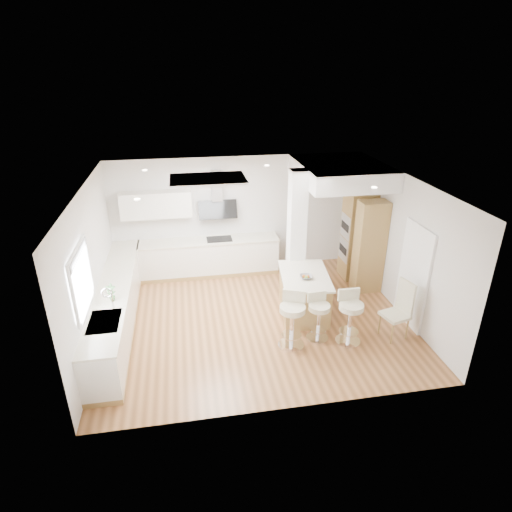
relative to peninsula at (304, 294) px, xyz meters
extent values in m
plane|color=#A36A3C|center=(-1.01, -0.09, -0.44)|extent=(6.00, 6.00, 0.00)
cube|color=white|center=(-1.01, -0.09, -0.44)|extent=(6.00, 5.00, 0.02)
cube|color=silver|center=(-1.01, 2.41, 0.96)|extent=(6.00, 0.04, 2.80)
cube|color=silver|center=(-4.01, -0.09, 0.96)|extent=(0.04, 5.00, 2.80)
cube|color=silver|center=(1.99, -0.09, 0.96)|extent=(0.04, 5.00, 2.80)
cube|color=white|center=(-1.81, 0.51, 2.33)|extent=(1.40, 0.95, 0.05)
cube|color=white|center=(-1.81, 0.51, 2.32)|extent=(1.25, 0.80, 0.03)
cylinder|color=white|center=(-3.01, 1.41, 2.34)|extent=(0.10, 0.10, 0.02)
cylinder|color=white|center=(-3.01, -0.59, 2.34)|extent=(0.10, 0.10, 0.02)
cylinder|color=white|center=(-0.51, 1.41, 2.34)|extent=(0.10, 0.10, 0.02)
cylinder|color=white|center=(0.99, 0.91, 2.34)|extent=(0.10, 0.10, 0.02)
cylinder|color=white|center=(0.99, -0.59, 2.34)|extent=(0.10, 0.10, 0.02)
cube|color=white|center=(-3.97, -0.99, 1.21)|extent=(0.03, 1.15, 0.95)
cube|color=white|center=(-3.96, -0.99, 1.71)|extent=(0.04, 1.28, 0.06)
cube|color=white|center=(-3.96, -0.99, 0.70)|extent=(0.04, 1.28, 0.06)
cube|color=white|center=(-3.96, -1.60, 1.21)|extent=(0.04, 0.06, 0.95)
cube|color=white|center=(-3.96, -0.38, 1.21)|extent=(0.04, 0.06, 0.95)
cube|color=#A3A6AB|center=(-3.95, -0.99, 1.64)|extent=(0.03, 1.18, 0.14)
cube|color=#494039|center=(1.97, -0.69, 0.56)|extent=(0.02, 0.90, 2.00)
cube|color=white|center=(1.96, -0.69, 0.56)|extent=(0.05, 1.00, 2.10)
cube|color=#AC8749|center=(-3.71, 0.16, -0.39)|extent=(0.60, 4.50, 0.10)
cube|color=white|center=(-3.71, 0.16, 0.04)|extent=(0.60, 4.50, 0.76)
cube|color=beige|center=(-3.71, 0.16, 0.44)|extent=(0.63, 4.50, 0.04)
cube|color=#B6B7BB|center=(-3.71, -1.09, 0.45)|extent=(0.50, 0.75, 0.02)
cube|color=#B6B7BB|center=(-3.71, -1.27, 0.40)|extent=(0.40, 0.34, 0.10)
cube|color=#B6B7BB|center=(-3.71, -0.91, 0.40)|extent=(0.40, 0.34, 0.10)
cylinder|color=white|center=(-3.59, -0.79, 0.64)|extent=(0.02, 0.02, 0.36)
torus|color=white|center=(-3.66, -0.79, 0.82)|extent=(0.18, 0.02, 0.18)
imported|color=#4B8744|center=(-3.66, -0.44, 0.62)|extent=(0.17, 0.12, 0.33)
cube|color=#AC8749|center=(-1.76, 2.11, -0.39)|extent=(3.30, 0.60, 0.10)
cube|color=white|center=(-1.76, 2.11, 0.04)|extent=(3.30, 0.60, 0.76)
cube|color=beige|center=(-1.76, 2.11, 0.44)|extent=(3.33, 0.63, 0.04)
cube|color=black|center=(-1.51, 2.11, 0.46)|extent=(0.60, 0.40, 0.01)
cube|color=white|center=(-2.91, 2.24, 1.36)|extent=(1.60, 0.34, 0.60)
cube|color=#B6B7BB|center=(-1.51, 2.31, 1.71)|extent=(0.25, 0.18, 0.70)
cube|color=black|center=(-1.51, 2.23, 1.16)|extent=(0.90, 0.26, 0.44)
cube|color=white|center=(0.04, 0.86, 0.96)|extent=(0.35, 0.35, 2.80)
cube|color=white|center=(1.09, 1.31, 2.16)|extent=(1.78, 2.20, 0.40)
cube|color=#AC8749|center=(1.67, 1.41, 0.61)|extent=(0.62, 0.62, 2.10)
cube|color=#AC8749|center=(1.67, 0.71, 0.61)|extent=(0.62, 0.40, 2.10)
cube|color=#B6B7BB|center=(1.36, 1.41, 0.86)|extent=(0.02, 0.55, 0.55)
cube|color=#B6B7BB|center=(1.36, 1.41, 0.28)|extent=(0.02, 0.55, 0.55)
cube|color=black|center=(1.35, 1.41, 0.86)|extent=(0.01, 0.45, 0.18)
cube|color=black|center=(1.35, 1.41, 0.28)|extent=(0.01, 0.45, 0.18)
cube|color=#AC8749|center=(0.00, 0.00, -0.02)|extent=(1.04, 1.46, 0.84)
cube|color=beige|center=(0.00, 0.00, 0.41)|extent=(1.12, 1.55, 0.04)
imported|color=gray|center=(-0.02, -0.14, 0.46)|extent=(0.28, 0.28, 0.06)
sphere|color=#C35917|center=(0.02, -0.15, 0.47)|extent=(0.08, 0.08, 0.07)
sphere|color=#C35917|center=(-0.05, -0.12, 0.47)|extent=(0.08, 0.08, 0.07)
sphere|color=olive|center=(-0.02, -0.18, 0.47)|extent=(0.08, 0.08, 0.07)
cylinder|color=white|center=(-0.53, -1.08, -0.43)|extent=(0.63, 0.63, 0.03)
cylinder|color=white|center=(-0.53, -1.08, -0.06)|extent=(0.10, 0.10, 0.71)
cylinder|color=white|center=(-0.53, -1.08, -0.20)|extent=(0.49, 0.49, 0.02)
cylinder|color=beige|center=(-0.53, -1.08, 0.35)|extent=(0.60, 0.60, 0.11)
cube|color=beige|center=(-0.46, -0.92, 0.51)|extent=(0.41, 0.21, 0.24)
cylinder|color=white|center=(0.02, -0.94, -0.43)|extent=(0.45, 0.45, 0.03)
cylinder|color=white|center=(0.02, -0.94, -0.11)|extent=(0.07, 0.07, 0.62)
cylinder|color=white|center=(0.02, -0.94, -0.23)|extent=(0.35, 0.35, 0.01)
cylinder|color=beige|center=(0.02, -0.94, 0.24)|extent=(0.43, 0.43, 0.09)
cube|color=beige|center=(0.01, -0.79, 0.38)|extent=(0.36, 0.08, 0.21)
cylinder|color=white|center=(0.55, -1.14, -0.43)|extent=(0.47, 0.47, 0.03)
cylinder|color=white|center=(0.55, -1.14, -0.07)|extent=(0.07, 0.07, 0.69)
cylinder|color=white|center=(0.55, -1.14, -0.21)|extent=(0.36, 0.36, 0.02)
cylinder|color=beige|center=(0.55, -1.14, 0.32)|extent=(0.44, 0.44, 0.11)
cube|color=beige|center=(0.55, -0.97, 0.48)|extent=(0.40, 0.05, 0.23)
cube|color=beige|center=(1.44, -1.12, 0.02)|extent=(0.54, 0.54, 0.06)
cube|color=beige|center=(1.63, -1.07, 0.34)|extent=(0.15, 0.41, 0.71)
cylinder|color=#AC8749|center=(1.32, -1.33, -0.23)|extent=(0.04, 0.04, 0.43)
cylinder|color=#AC8749|center=(1.23, -0.99, -0.23)|extent=(0.04, 0.04, 0.43)
cylinder|color=#AC8749|center=(1.66, -1.24, -0.23)|extent=(0.04, 0.04, 0.43)
cylinder|color=#AC8749|center=(1.57, -0.90, -0.23)|extent=(0.04, 0.04, 0.43)
camera|label=1|loc=(-2.29, -7.35, 4.34)|focal=30.00mm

